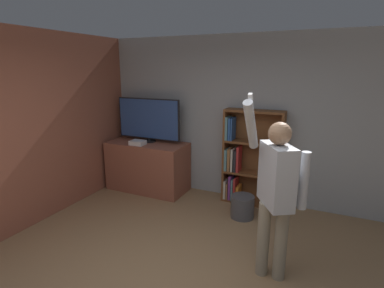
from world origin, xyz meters
name	(u,v)px	position (x,y,z in m)	size (l,w,h in m)	color
wall_back	(242,120)	(0.00, 2.74, 1.35)	(6.79, 0.06, 2.70)	#9EA3A8
wall_side_brick	(67,122)	(-2.43, 1.36, 1.35)	(0.06, 4.31, 2.70)	#93513D
tv_ledge	(148,166)	(-1.62, 2.35, 0.44)	(1.42, 0.67, 0.88)	#93513D
television	(149,120)	(-1.62, 2.43, 1.28)	(1.22, 0.22, 0.78)	black
game_console	(138,143)	(-1.68, 2.16, 0.92)	(0.25, 0.20, 0.08)	white
bookshelf	(246,160)	(0.14, 2.56, 0.72)	(0.93, 0.28, 1.55)	brown
person	(276,187)	(0.87, 0.86, 1.02)	(0.60, 0.57, 1.96)	gray
waste_bin	(242,207)	(0.25, 2.01, 0.17)	(0.35, 0.35, 0.34)	#4C4C51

